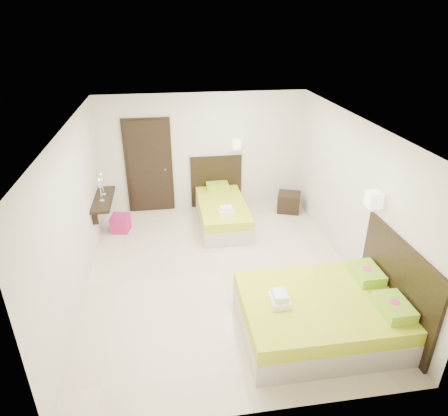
{
  "coord_description": "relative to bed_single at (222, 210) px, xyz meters",
  "views": [
    {
      "loc": [
        -0.8,
        -5.7,
        4.05
      ],
      "look_at": [
        0.1,
        0.3,
        1.1
      ],
      "focal_mm": 32.0,
      "sensor_mm": 36.0,
      "label": 1
    }
  ],
  "objects": [
    {
      "name": "bed_single",
      "position": [
        0.0,
        0.0,
        0.0
      ],
      "size": [
        1.16,
        1.94,
        1.6
      ],
      "color": "#BFB3A3",
      "rests_on": "ground"
    },
    {
      "name": "bed_double",
      "position": [
        0.96,
        -3.47,
        0.03
      ],
      "size": [
        2.18,
        1.85,
        1.8
      ],
      "color": "#BFB3A3",
      "rests_on": "ground"
    },
    {
      "name": "door",
      "position": [
        -1.49,
        0.84,
        0.76
      ],
      "size": [
        1.02,
        0.15,
        2.14
      ],
      "color": "black",
      "rests_on": "ground"
    },
    {
      "name": "ottoman",
      "position": [
        -2.12,
        -0.07,
        -0.12
      ],
      "size": [
        0.41,
        0.41,
        0.35
      ],
      "primitive_type": "cube",
      "rotation": [
        0.0,
        0.0,
        -0.18
      ],
      "color": "#A7165F",
      "rests_on": "ground"
    },
    {
      "name": "nightstand",
      "position": [
        1.58,
        0.31,
        -0.07
      ],
      "size": [
        0.61,
        0.58,
        0.44
      ],
      "primitive_type": "cube",
      "rotation": [
        0.0,
        0.0,
        -0.36
      ],
      "color": "black",
      "rests_on": "ground"
    },
    {
      "name": "floor",
      "position": [
        -0.29,
        -1.86,
        -0.29
      ],
      "size": [
        5.5,
        5.5,
        0.0
      ],
      "primitive_type": "plane",
      "color": "beige",
      "rests_on": "ground"
    },
    {
      "name": "console_shelf",
      "position": [
        -2.37,
        -0.26,
        0.53
      ],
      "size": [
        0.35,
        1.2,
        0.78
      ],
      "color": "black",
      "rests_on": "ground"
    }
  ]
}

